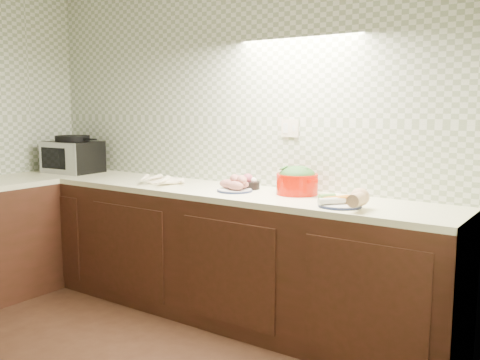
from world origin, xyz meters
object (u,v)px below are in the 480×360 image
Objects in this scene: parsnip_pile at (163,180)px; dutch_oven at (297,180)px; onion_bowl at (249,183)px; veg_plate at (348,200)px; sweet_potato_plate at (236,185)px; toaster_oven at (73,155)px.

dutch_oven is (1.03, 0.17, 0.06)m from parsnip_pile.
onion_bowl is 0.87m from veg_plate.
sweet_potato_plate is 0.86m from veg_plate.
parsnip_pile is 2.59× the size of onion_bowl.
dutch_oven reaches higher than sweet_potato_plate.
sweet_potato_plate is 0.42m from dutch_oven.
sweet_potato_plate is (0.63, 0.04, 0.01)m from parsnip_pile.
parsnip_pile is at bearing -164.57° from onion_bowl.
dutch_oven is (0.38, -0.01, 0.05)m from onion_bowl.
veg_plate is at bearing -2.40° from parsnip_pile.
veg_plate is (0.46, -0.23, -0.05)m from dutch_oven.
parsnip_pile is at bearing 177.60° from veg_plate.
onion_bowl is 0.38m from dutch_oven.
dutch_oven reaches higher than veg_plate.
toaster_oven is 1.76m from sweet_potato_plate.
dutch_oven reaches higher than onion_bowl.
parsnip_pile is 1.06× the size of dutch_oven.
veg_plate is at bearing -6.88° from toaster_oven.
dutch_oven is (2.15, 0.09, -0.06)m from toaster_oven.
veg_plate is (1.49, -0.06, 0.01)m from parsnip_pile.
onion_bowl is 0.41× the size of dutch_oven.
sweet_potato_plate is at bearing 173.18° from veg_plate.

